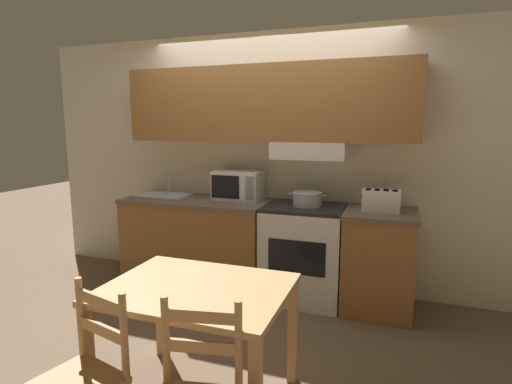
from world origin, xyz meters
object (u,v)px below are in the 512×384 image
object	(u,v)px
dining_table	(197,302)
chair_left_of_table	(80,381)
stove_range	(304,253)
toaster	(381,200)
cooking_pot	(307,198)
microwave	(238,185)
sink_basin	(162,195)

from	to	relation	value
dining_table	chair_left_of_table	xyz separation A→B (m)	(-0.33, -0.58, -0.20)
stove_range	toaster	world-z (taller)	toaster
cooking_pot	chair_left_of_table	xyz separation A→B (m)	(-0.62, -2.23, -0.55)
cooking_pot	chair_left_of_table	size ratio (longest dim) A/B	0.41
microwave	toaster	size ratio (longest dim) A/B	1.44
sink_basin	chair_left_of_table	xyz separation A→B (m)	(0.92, -2.20, -0.49)
cooking_pot	sink_basin	distance (m)	1.53
microwave	toaster	world-z (taller)	microwave
sink_basin	cooking_pot	bearing A→B (deg)	1.12
cooking_pot	sink_basin	bearing A→B (deg)	-178.88
cooking_pot	microwave	world-z (taller)	microwave
chair_left_of_table	microwave	bearing A→B (deg)	106.98
sink_basin	dining_table	xyz separation A→B (m)	(1.24, -1.62, -0.29)
stove_range	cooking_pot	world-z (taller)	cooking_pot
dining_table	chair_left_of_table	distance (m)	0.69
cooking_pot	stove_range	bearing A→B (deg)	-127.83
toaster	dining_table	xyz separation A→B (m)	(-0.94, -1.62, -0.37)
microwave	sink_basin	world-z (taller)	microwave
dining_table	sink_basin	bearing A→B (deg)	127.46
cooking_pot	toaster	xyz separation A→B (m)	(0.66, -0.03, 0.03)
chair_left_of_table	sink_basin	bearing A→B (deg)	126.79
sink_basin	dining_table	world-z (taller)	sink_basin
cooking_pot	dining_table	xyz separation A→B (m)	(-0.29, -1.65, -0.35)
stove_range	cooking_pot	bearing A→B (deg)	52.17
stove_range	sink_basin	distance (m)	1.59
microwave	sink_basin	size ratio (longest dim) A/B	0.87
microwave	dining_table	world-z (taller)	microwave
microwave	chair_left_of_table	bearing A→B (deg)	-87.22
toaster	chair_left_of_table	world-z (taller)	toaster
microwave	sink_basin	xyz separation A→B (m)	(-0.80, -0.14, -0.13)
stove_range	toaster	distance (m)	0.87
stove_range	cooking_pot	xyz separation A→B (m)	(0.02, 0.02, 0.52)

